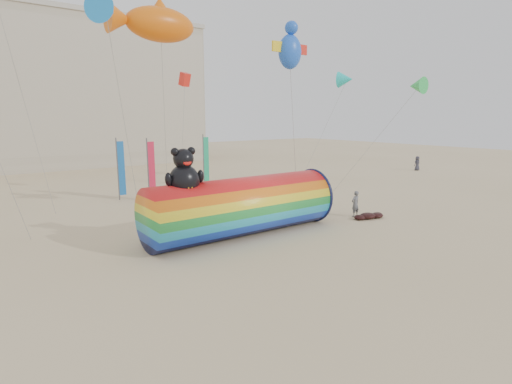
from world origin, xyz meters
TOP-DOWN VIEW (x-y plane):
  - ground at (0.00, 0.00)m, footprint 160.00×160.00m
  - windsock_assembly at (-0.65, 1.30)m, footprint 11.73×3.57m
  - kite_handler at (8.12, 0.15)m, footprint 0.67×0.44m
  - fabric_bundle at (8.55, -0.74)m, footprint 2.62×1.35m
  - festival_banners at (0.59, 15.57)m, footprint 9.69×3.85m
  - flying_kites at (0.24, 4.96)m, footprint 31.29×12.73m

SIDE VIEW (x-z plane):
  - ground at x=0.00m, z-range 0.00..0.00m
  - fabric_bundle at x=8.55m, z-range -0.03..0.37m
  - kite_handler at x=8.12m, z-range 0.00..1.82m
  - windsock_assembly at x=-0.65m, z-range -0.91..4.50m
  - festival_banners at x=0.59m, z-range 0.04..5.24m
  - flying_kites at x=0.24m, z-range 7.63..15.22m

